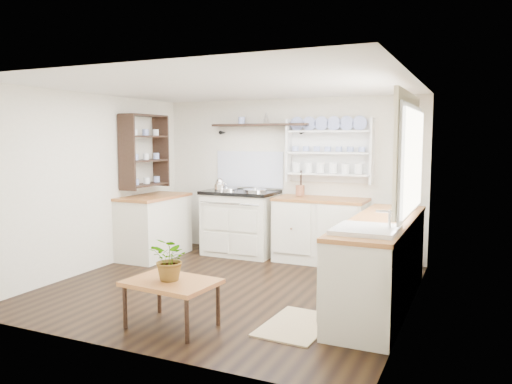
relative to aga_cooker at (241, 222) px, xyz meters
The scene contains 19 objects.
floor 1.76m from the aga_cooker, 68.26° to the right, with size 4.00×3.80×0.01m, color black.
wall_back 0.97m from the aga_cooker, 27.82° to the left, with size 4.00×0.02×2.30m, color beige.
wall_right 3.13m from the aga_cooker, 30.87° to the right, with size 0.02×3.80×2.30m, color beige.
wall_left 2.19m from the aga_cooker, 131.20° to the right, with size 0.02×3.80×2.30m, color beige.
ceiling 2.48m from the aga_cooker, 68.26° to the right, with size 4.00×3.80×0.01m, color white.
window 3.13m from the aga_cooker, 28.87° to the right, with size 0.08×1.55×1.22m.
aga_cooker is the anchor object (origin of this frame).
back_cabinets 1.23m from the aga_cooker, ahead, with size 1.27×0.63×0.90m.
right_cabinets 2.75m from the aga_cooker, 32.29° to the right, with size 0.62×2.43×0.90m.
belfast_sink 3.23m from the aga_cooker, 43.66° to the right, with size 0.55×0.60×0.45m.
left_cabinets 1.27m from the aga_cooker, 148.06° to the right, with size 0.62×1.13×0.90m.
plate_rack 1.69m from the aga_cooker, 12.97° to the left, with size 1.20×0.22×0.90m.
high_shelf 1.46m from the aga_cooker, 42.57° to the left, with size 1.50×0.29×0.16m.
left_shelving 1.75m from the aga_cooker, 151.12° to the right, with size 0.28×0.80×1.05m, color black.
kettle 0.62m from the aga_cooker, 156.85° to the right, with size 0.16×0.16×0.20m, color silver, non-canonical shape.
utensil_crock 1.03m from the aga_cooker, ahead, with size 0.13×0.13×0.15m, color brown.
center_table 2.95m from the aga_cooker, 76.25° to the right, with size 0.85×0.64×0.43m.
potted_plant 2.96m from the aga_cooker, 76.25° to the right, with size 0.36×0.31×0.40m, color #3F7233.
floor_rug 2.99m from the aga_cooker, 53.89° to the right, with size 0.55×0.85×0.02m, color #8D7552.
Camera 1 is at (2.60, -5.01, 1.72)m, focal length 35.00 mm.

